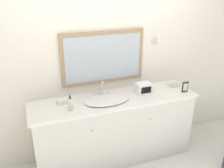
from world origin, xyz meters
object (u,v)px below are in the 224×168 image
soap_bottle (70,104)px  picture_frame (185,87)px  appliance_box (144,88)px  sink_basin (107,99)px

soap_bottle → picture_frame: size_ratio=1.31×
appliance_box → picture_frame: size_ratio=1.38×
sink_basin → appliance_box: bearing=5.9°
appliance_box → picture_frame: picture_frame is taller
sink_basin → soap_bottle: 0.46m
appliance_box → picture_frame: bearing=-18.3°
appliance_box → sink_basin: bearing=-174.1°
soap_bottle → picture_frame: bearing=-1.4°
sink_basin → picture_frame: size_ratio=3.98×
sink_basin → appliance_box: (0.53, 0.05, 0.04)m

